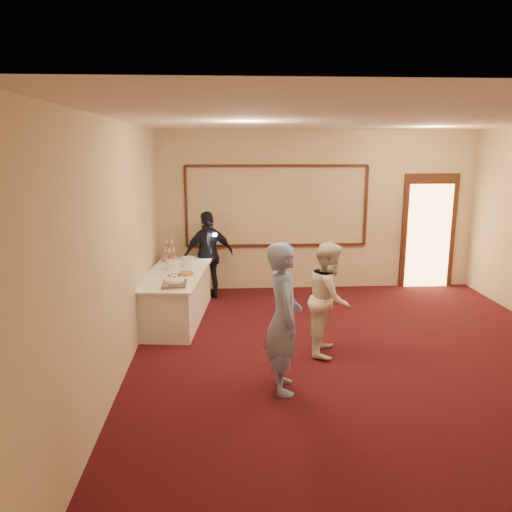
{
  "coord_description": "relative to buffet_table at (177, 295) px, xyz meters",
  "views": [
    {
      "loc": [
        -1.77,
        -5.84,
        2.69
      ],
      "look_at": [
        -1.34,
        1.17,
        1.15
      ],
      "focal_mm": 35.0,
      "sensor_mm": 36.0,
      "label": 1
    }
  ],
  "objects": [
    {
      "name": "floor",
      "position": [
        2.56,
        -1.8,
        -0.39
      ],
      "size": [
        7.0,
        7.0,
        0.0
      ],
      "primitive_type": "plane",
      "color": "#320B13",
      "rests_on": "ground"
    },
    {
      "name": "room_walls",
      "position": [
        2.56,
        -1.8,
        1.64
      ],
      "size": [
        6.04,
        7.04,
        3.02
      ],
      "color": "beige",
      "rests_on": "floor"
    },
    {
      "name": "wall_molding",
      "position": [
        1.76,
        1.67,
        1.21
      ],
      "size": [
        3.45,
        0.04,
        1.55
      ],
      "color": "#381F10",
      "rests_on": "room_walls"
    },
    {
      "name": "doorway",
      "position": [
        4.71,
        1.65,
        0.69
      ],
      "size": [
        1.05,
        0.07,
        2.2
      ],
      "color": "#381F10",
      "rests_on": "floor"
    },
    {
      "name": "buffet_table",
      "position": [
        0.0,
        0.0,
        0.0
      ],
      "size": [
        1.11,
        2.35,
        0.77
      ],
      "color": "white",
      "rests_on": "floor"
    },
    {
      "name": "pavlova_tray",
      "position": [
        0.07,
        -0.86,
        0.46
      ],
      "size": [
        0.34,
        0.47,
        0.17
      ],
      "color": "silver",
      "rests_on": "buffet_table"
    },
    {
      "name": "cupcake_stand",
      "position": [
        -0.18,
        0.81,
        0.53
      ],
      "size": [
        0.28,
        0.28,
        0.41
      ],
      "color": "#CB4C67",
      "rests_on": "buffet_table"
    },
    {
      "name": "plate_stack_a",
      "position": [
        -0.05,
        0.08,
        0.47
      ],
      "size": [
        0.2,
        0.2,
        0.17
      ],
      "color": "white",
      "rests_on": "buffet_table"
    },
    {
      "name": "plate_stack_b",
      "position": [
        0.18,
        0.34,
        0.47
      ],
      "size": [
        0.2,
        0.2,
        0.17
      ],
      "color": "white",
      "rests_on": "buffet_table"
    },
    {
      "name": "tart",
      "position": [
        0.18,
        -0.23,
        0.41
      ],
      "size": [
        0.26,
        0.26,
        0.05
      ],
      "color": "white",
      "rests_on": "buffet_table"
    },
    {
      "name": "man",
      "position": [
        1.42,
        -2.46,
        0.46
      ],
      "size": [
        0.42,
        0.63,
        1.7
      ],
      "primitive_type": "imported",
      "rotation": [
        0.0,
        0.0,
        1.6
      ],
      "color": "#87A0DF",
      "rests_on": "floor"
    },
    {
      "name": "woman",
      "position": [
        2.14,
        -1.45,
        0.36
      ],
      "size": [
        0.75,
        0.86,
        1.5
      ],
      "primitive_type": "imported",
      "rotation": [
        0.0,
        0.0,
        1.29
      ],
      "color": "white",
      "rests_on": "floor"
    },
    {
      "name": "guest",
      "position": [
        0.48,
        1.11,
        0.4
      ],
      "size": [
        1.01,
        0.71,
        1.58
      ],
      "primitive_type": "imported",
      "rotation": [
        0.0,
        0.0,
        3.53
      ],
      "color": "black",
      "rests_on": "floor"
    },
    {
      "name": "camera_flash",
      "position": [
        0.6,
        1.0,
        0.79
      ],
      "size": [
        0.08,
        0.06,
        0.05
      ],
      "primitive_type": "cube",
      "rotation": [
        0.0,
        0.0,
        0.31
      ],
      "color": "white",
      "rests_on": "guest"
    }
  ]
}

